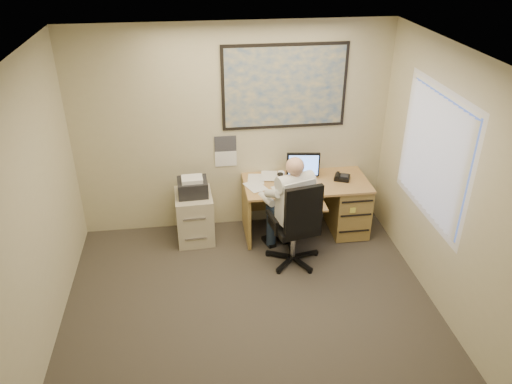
{
  "coord_description": "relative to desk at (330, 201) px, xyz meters",
  "views": [
    {
      "loc": [
        -0.5,
        -3.65,
        3.7
      ],
      "look_at": [
        0.17,
        1.3,
        0.97
      ],
      "focal_mm": 35.0,
      "sensor_mm": 36.0,
      "label": 1
    }
  ],
  "objects": [
    {
      "name": "world_map",
      "position": [
        -0.58,
        0.33,
        1.46
      ],
      "size": [
        1.56,
        0.03,
        1.06
      ],
      "primitive_type": "cube",
      "color": "#1E4C93",
      "rests_on": "room_shell"
    },
    {
      "name": "window_blinds",
      "position": [
        0.74,
        -1.1,
        1.11
      ],
      "size": [
        0.06,
        1.4,
        1.3
      ],
      "primitive_type": null,
      "color": "white",
      "rests_on": "room_shell"
    },
    {
      "name": "wall_calendar",
      "position": [
        -1.33,
        0.34,
        0.64
      ],
      "size": [
        0.28,
        0.01,
        0.42
      ],
      "primitive_type": "cube",
      "color": "white",
      "rests_on": "room_shell"
    },
    {
      "name": "office_chair",
      "position": [
        -0.63,
        -0.69,
        -0.1
      ],
      "size": [
        0.8,
        0.8,
        1.14
      ],
      "rotation": [
        0.0,
        0.0,
        0.2
      ],
      "color": "black",
      "rests_on": "ground"
    },
    {
      "name": "person",
      "position": [
        -0.61,
        -0.61,
        0.25
      ],
      "size": [
        0.78,
        0.93,
        1.38
      ],
      "primitive_type": null,
      "rotation": [
        0.0,
        0.0,
        0.31
      ],
      "color": "silver",
      "rests_on": "office_chair"
    },
    {
      "name": "desk",
      "position": [
        0.0,
        0.0,
        0.0
      ],
      "size": [
        1.6,
        0.97,
        1.09
      ],
      "color": "tan",
      "rests_on": "ground"
    },
    {
      "name": "room_shell",
      "position": [
        -1.23,
        -1.9,
        0.91
      ],
      "size": [
        4.0,
        4.5,
        2.7
      ],
      "color": "#363129",
      "rests_on": "ground"
    },
    {
      "name": "filing_cabinet",
      "position": [
        -1.78,
        0.03,
        -0.05
      ],
      "size": [
        0.49,
        0.57,
        0.9
      ],
      "rotation": [
        0.0,
        0.0,
        0.04
      ],
      "color": "#C1B89B",
      "rests_on": "ground"
    }
  ]
}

